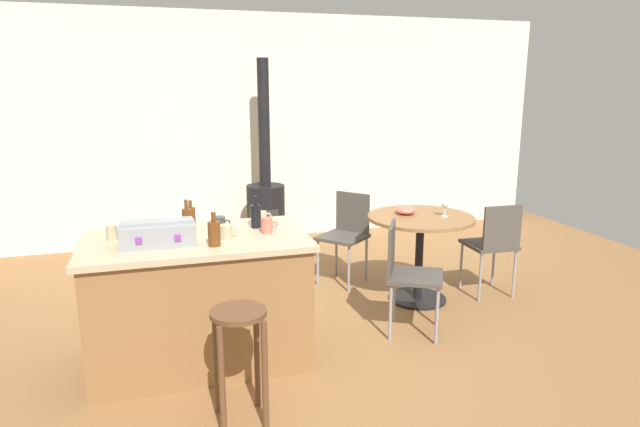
% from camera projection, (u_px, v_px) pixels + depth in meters
% --- Properties ---
extents(ground_plane, '(8.80, 8.80, 0.00)m').
position_uv_depth(ground_plane, '(298.00, 339.00, 4.16)').
color(ground_plane, olive).
extents(back_wall, '(8.00, 0.10, 2.70)m').
position_uv_depth(back_wall, '(235.00, 129.00, 6.61)').
color(back_wall, silver).
rests_on(back_wall, ground_plane).
extents(kitchen_island, '(1.47, 0.88, 0.88)m').
position_uv_depth(kitchen_island, '(199.00, 299.00, 3.76)').
color(kitchen_island, olive).
rests_on(kitchen_island, ground_plane).
extents(wooden_stool, '(0.31, 0.31, 0.67)m').
position_uv_depth(wooden_stool, '(239.00, 343.00, 3.05)').
color(wooden_stool, brown).
rests_on(wooden_stool, ground_plane).
extents(dining_table, '(0.92, 0.92, 0.77)m').
position_uv_depth(dining_table, '(420.00, 237.00, 4.79)').
color(dining_table, black).
rests_on(dining_table, ground_plane).
extents(folding_chair_near, '(0.42, 0.42, 0.86)m').
position_uv_depth(folding_chair_near, '(494.00, 242.00, 4.91)').
color(folding_chair_near, '#47423D').
rests_on(folding_chair_near, ground_plane).
extents(folding_chair_far, '(0.56, 0.56, 0.86)m').
position_uv_depth(folding_chair_far, '(346.00, 231.00, 5.27)').
color(folding_chair_far, '#47423D').
rests_on(folding_chair_far, ground_plane).
extents(folding_chair_left, '(0.54, 0.54, 0.86)m').
position_uv_depth(folding_chair_left, '(407.00, 270.00, 4.17)').
color(folding_chair_left, '#47423D').
rests_on(folding_chair_left, ground_plane).
extents(wood_stove, '(0.44, 0.45, 2.16)m').
position_uv_depth(wood_stove, '(266.00, 203.00, 6.39)').
color(wood_stove, black).
rests_on(wood_stove, ground_plane).
extents(toolbox, '(0.46, 0.22, 0.16)m').
position_uv_depth(toolbox, '(158.00, 234.00, 3.46)').
color(toolbox, gray).
rests_on(toolbox, kitchen_island).
extents(bottle_0, '(0.07, 0.07, 0.23)m').
position_uv_depth(bottle_0, '(256.00, 216.00, 3.89)').
color(bottle_0, black).
rests_on(bottle_0, kitchen_island).
extents(bottle_1, '(0.08, 0.08, 0.22)m').
position_uv_depth(bottle_1, '(214.00, 233.00, 3.45)').
color(bottle_1, '#603314').
rests_on(bottle_1, kitchen_island).
extents(bottle_2, '(0.06, 0.06, 0.23)m').
position_uv_depth(bottle_2, '(187.00, 220.00, 3.75)').
color(bottle_2, '#603314').
rests_on(bottle_2, kitchen_island).
extents(bottle_3, '(0.07, 0.07, 0.19)m').
position_uv_depth(bottle_3, '(191.00, 216.00, 3.94)').
color(bottle_3, '#603314').
rests_on(bottle_3, kitchen_island).
extents(cup_0, '(0.11, 0.07, 0.10)m').
position_uv_depth(cup_0, '(112.00, 232.00, 3.60)').
color(cup_0, tan).
rests_on(cup_0, kitchen_island).
extents(cup_1, '(0.11, 0.08, 0.11)m').
position_uv_depth(cup_1, '(267.00, 226.00, 3.75)').
color(cup_1, '#DB6651').
rests_on(cup_1, kitchen_island).
extents(cup_2, '(0.12, 0.08, 0.08)m').
position_uv_depth(cup_2, '(262.00, 217.00, 4.06)').
color(cup_2, tan).
rests_on(cup_2, kitchen_island).
extents(cup_3, '(0.12, 0.09, 0.09)m').
position_uv_depth(cup_3, '(226.00, 232.00, 3.63)').
color(cup_3, tan).
rests_on(cup_3, kitchen_island).
extents(cup_4, '(0.12, 0.08, 0.11)m').
position_uv_depth(cup_4, '(220.00, 224.00, 3.80)').
color(cup_4, '#383838').
rests_on(cup_4, kitchen_island).
extents(wine_glass, '(0.07, 0.07, 0.14)m').
position_uv_depth(wine_glass, '(445.00, 204.00, 4.70)').
color(wine_glass, silver).
rests_on(wine_glass, dining_table).
extents(serving_bowl, '(0.18, 0.18, 0.07)m').
position_uv_depth(serving_bowl, '(406.00, 210.00, 4.81)').
color(serving_bowl, '#DB6651').
rests_on(serving_bowl, dining_table).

